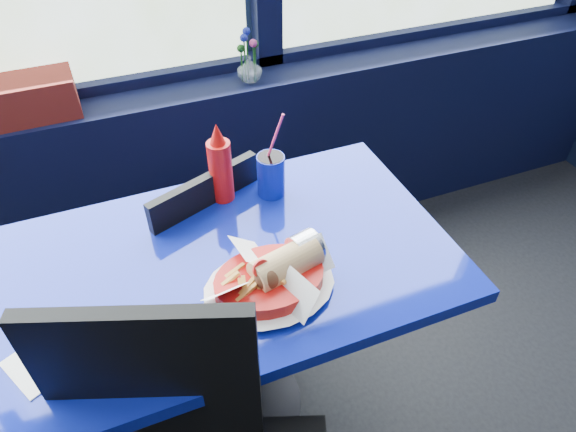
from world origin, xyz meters
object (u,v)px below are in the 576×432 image
object	(u,v)px
flower_vase	(249,66)
ketchup_bottle	(220,167)
soda_cup	(271,174)
near_table	(226,305)
chair_near_back	(218,243)
food_basket	(272,278)

from	to	relation	value
flower_vase	ketchup_bottle	distance (m)	0.64
ketchup_bottle	soda_cup	world-z (taller)	soda_cup
near_table	flower_vase	bearing A→B (deg)	66.26
near_table	flower_vase	distance (m)	0.94
near_table	chair_near_back	xyz separation A→B (m)	(0.07, 0.33, -0.08)
food_basket	chair_near_back	bearing A→B (deg)	104.59
chair_near_back	flower_vase	xyz separation A→B (m)	(0.29, 0.49, 0.37)
near_table	flower_vase	size ratio (longest dim) A/B	5.97
near_table	ketchup_bottle	distance (m)	0.39
soda_cup	flower_vase	bearing A→B (deg)	77.01
flower_vase	soda_cup	xyz separation A→B (m)	(-0.14, -0.61, -0.04)
food_basket	soda_cup	bearing A→B (deg)	81.26
food_basket	flower_vase	bearing A→B (deg)	85.81
flower_vase	near_table	bearing A→B (deg)	-113.74
near_table	chair_near_back	size ratio (longest dim) A/B	1.42
chair_near_back	food_basket	size ratio (longest dim) A/B	2.67
near_table	soda_cup	size ratio (longest dim) A/B	4.41
ketchup_bottle	soda_cup	xyz separation A→B (m)	(0.14, -0.03, -0.04)
chair_near_back	food_basket	world-z (taller)	food_basket
flower_vase	food_basket	bearing A→B (deg)	-105.71
ketchup_bottle	soda_cup	distance (m)	0.15
food_basket	ketchup_bottle	world-z (taller)	ketchup_bottle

